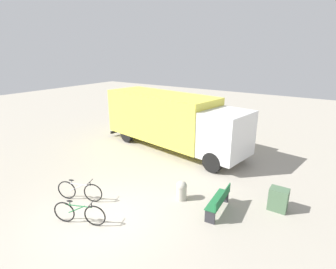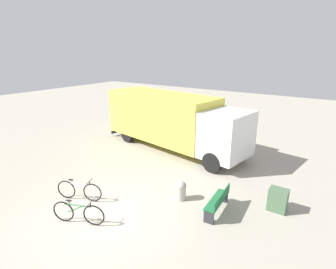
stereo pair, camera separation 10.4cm
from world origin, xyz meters
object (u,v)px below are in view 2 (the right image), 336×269
at_px(bicycle_near, 79,190).
at_px(bollard_near_bench, 181,190).
at_px(bicycle_middle, 78,213).
at_px(park_bench, 219,201).
at_px(utility_box, 278,200).
at_px(delivery_truck, 172,119).

xyz_separation_m(bicycle_near, bollard_near_bench, (3.13, 2.17, 0.01)).
height_order(bicycle_middle, bollard_near_bench, bicycle_middle).
height_order(park_bench, utility_box, utility_box).
bearing_deg(bicycle_middle, utility_box, 17.75).
relative_size(delivery_truck, bicycle_middle, 5.40).
relative_size(bicycle_near, bollard_near_bench, 2.23).
bearing_deg(delivery_truck, bicycle_middle, -70.46).
bearing_deg(park_bench, bicycle_near, 110.46).
bearing_deg(utility_box, delivery_truck, 154.30).
distance_m(park_bench, utility_box, 2.10).
relative_size(bollard_near_bench, utility_box, 0.92).
distance_m(delivery_truck, park_bench, 6.72).
xyz_separation_m(delivery_truck, utility_box, (6.54, -3.15, -1.30)).
bearing_deg(bicycle_near, bollard_near_bench, 12.59).
xyz_separation_m(delivery_truck, bollard_near_bench, (3.37, -4.44, -1.31)).
xyz_separation_m(delivery_truck, park_bench, (4.89, -4.44, -1.25)).
distance_m(bicycle_near, bicycle_middle, 1.48).
bearing_deg(bicycle_near, park_bench, 2.92).
height_order(delivery_truck, bicycle_near, delivery_truck).
xyz_separation_m(delivery_truck, bicycle_near, (0.24, -6.62, -1.32)).
xyz_separation_m(park_bench, bollard_near_bench, (-1.52, -0.01, -0.06)).
distance_m(delivery_truck, bicycle_near, 6.75).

